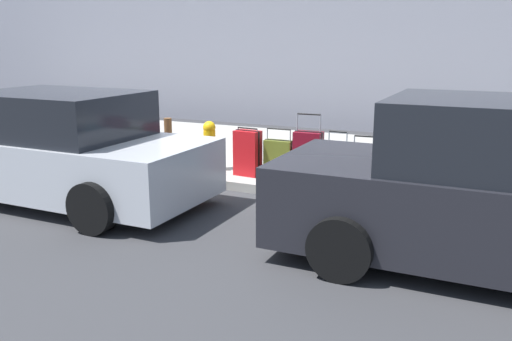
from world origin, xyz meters
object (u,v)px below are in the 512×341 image
at_px(suitcase_olive_5, 278,159).
at_px(suitcase_red_6, 248,153).
at_px(suitcase_silver_0, 428,171).
at_px(suitcase_teal_3, 337,164).
at_px(suitcase_black_2, 365,169).
at_px(fire_hydrant, 210,145).
at_px(suitcase_maroon_4, 308,156).
at_px(parked_car_silver_1, 60,150).
at_px(suitcase_navy_1, 396,171).
at_px(bollard_post, 169,143).

xyz_separation_m(suitcase_olive_5, suitcase_red_6, (0.49, 0.11, 0.07)).
distance_m(suitcase_silver_0, suitcase_teal_3, 1.34).
xyz_separation_m(suitcase_black_2, fire_hydrant, (2.61, 0.05, 0.16)).
distance_m(suitcase_black_2, fire_hydrant, 2.62).
height_order(suitcase_silver_0, suitcase_maroon_4, suitcase_maroon_4).
bearing_deg(parked_car_silver_1, suitcase_olive_5, -140.24).
height_order(suitcase_navy_1, suitcase_black_2, suitcase_black_2).
relative_size(suitcase_silver_0, suitcase_black_2, 0.96).
xyz_separation_m(suitcase_silver_0, suitcase_navy_1, (0.44, -0.01, -0.06)).
distance_m(suitcase_red_6, bollard_post, 1.46).
bearing_deg(suitcase_olive_5, suitcase_black_2, -179.51).
xyz_separation_m(suitcase_teal_3, suitcase_red_6, (1.43, 0.15, 0.07)).
distance_m(suitcase_silver_0, suitcase_red_6, 2.77).
bearing_deg(bollard_post, suitcase_olive_5, -174.54).
bearing_deg(suitcase_teal_3, suitcase_silver_0, 176.55).
distance_m(suitcase_teal_3, suitcase_maroon_4, 0.46).
height_order(suitcase_silver_0, fire_hydrant, fire_hydrant).
relative_size(suitcase_navy_1, suitcase_maroon_4, 0.59).
height_order(suitcase_olive_5, fire_hydrant, fire_hydrant).
height_order(suitcase_teal_3, suitcase_maroon_4, suitcase_maroon_4).
xyz_separation_m(suitcase_navy_1, suitcase_teal_3, (0.90, -0.07, 0.01)).
bearing_deg(suitcase_black_2, parked_car_silver_1, 28.28).
relative_size(suitcase_maroon_4, suitcase_red_6, 1.34).
xyz_separation_m(suitcase_silver_0, suitcase_olive_5, (2.28, -0.04, -0.05)).
bearing_deg(suitcase_black_2, suitcase_maroon_4, 1.74).
xyz_separation_m(suitcase_black_2, suitcase_teal_3, (0.44, -0.03, 0.02)).
height_order(suitcase_teal_3, suitcase_olive_5, suitcase_teal_3).
height_order(suitcase_silver_0, suitcase_teal_3, suitcase_teal_3).
distance_m(bollard_post, parked_car_silver_1, 1.97).
height_order(suitcase_navy_1, parked_car_silver_1, parked_car_silver_1).
distance_m(suitcase_silver_0, bollard_post, 4.23).
bearing_deg(suitcase_red_6, suitcase_teal_3, -173.97).
bearing_deg(suitcase_black_2, suitcase_navy_1, 175.30).
distance_m(suitcase_maroon_4, fire_hydrant, 1.73).
bearing_deg(suitcase_olive_5, parked_car_silver_1, 39.76).
xyz_separation_m(suitcase_navy_1, fire_hydrant, (3.08, 0.01, 0.15)).
distance_m(suitcase_navy_1, suitcase_black_2, 0.46).
bearing_deg(suitcase_olive_5, bollard_post, 5.46).
distance_m(suitcase_silver_0, fire_hydrant, 3.51).
bearing_deg(suitcase_red_6, bollard_post, 2.97).
distance_m(suitcase_black_2, suitcase_olive_5, 1.38).
height_order(suitcase_maroon_4, suitcase_red_6, suitcase_maroon_4).
bearing_deg(suitcase_silver_0, bollard_post, 1.98).
distance_m(suitcase_black_2, suitcase_red_6, 1.88).
height_order(suitcase_teal_3, fire_hydrant, fire_hydrant).
relative_size(suitcase_navy_1, suitcase_olive_5, 0.79).
bearing_deg(fire_hydrant, suitcase_olive_5, -178.32).
relative_size(suitcase_navy_1, suitcase_red_6, 0.79).
distance_m(suitcase_teal_3, bollard_post, 2.90).
distance_m(suitcase_navy_1, suitcase_red_6, 2.34).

